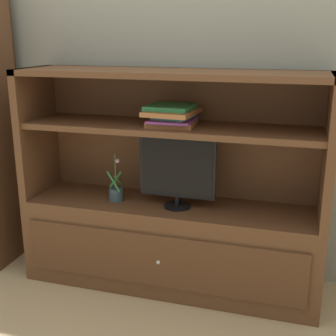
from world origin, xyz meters
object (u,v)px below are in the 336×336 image
tv_monitor (177,169)px  potted_plant (116,192)px  media_console (170,220)px  magazine_stack (172,115)px

tv_monitor → potted_plant: 0.45m
media_console → potted_plant: 0.39m
magazine_stack → tv_monitor: bearing=-41.3°
potted_plant → tv_monitor: bearing=-0.8°
media_console → tv_monitor: media_console is taller
tv_monitor → magazine_stack: magazine_stack is taller
media_console → tv_monitor: bearing=-39.6°
media_console → magazine_stack: (0.01, -0.01, 0.68)m
media_console → tv_monitor: size_ratio=3.98×
tv_monitor → magazine_stack: bearing=138.7°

